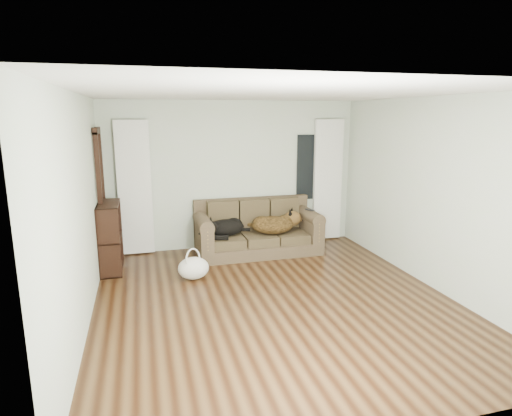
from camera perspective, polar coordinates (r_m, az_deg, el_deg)
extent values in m
plane|color=black|center=(5.67, 2.50, -12.19)|extent=(5.00, 5.00, 0.00)
plane|color=white|center=(5.17, 2.78, 15.06)|extent=(5.00, 5.00, 0.00)
cube|color=beige|center=(7.65, -3.09, 4.39)|extent=(4.50, 0.04, 2.60)
cube|color=beige|center=(5.07, -22.38, -0.60)|extent=(0.04, 5.00, 2.60)
cube|color=beige|center=(6.32, 22.48, 1.79)|extent=(0.04, 5.00, 2.60)
cube|color=white|center=(7.43, -15.88, 2.54)|extent=(0.55, 0.08, 2.25)
cube|color=white|center=(8.16, 9.52, 3.68)|extent=(0.55, 0.08, 2.25)
cube|color=black|center=(8.04, 7.16, 5.42)|extent=(0.50, 0.03, 1.20)
cube|color=black|center=(7.11, -19.87, 1.02)|extent=(0.07, 0.60, 2.10)
cube|color=#2C241B|center=(7.39, 0.25, -2.59)|extent=(2.10, 0.91, 0.86)
ellipsoid|color=black|center=(7.24, -4.31, -2.70)|extent=(0.73, 0.57, 0.28)
ellipsoid|color=black|center=(7.39, 2.52, -2.29)|extent=(0.84, 0.66, 0.33)
cube|color=black|center=(7.52, 7.20, -0.25)|extent=(0.14, 0.20, 0.02)
ellipsoid|color=silver|center=(6.36, -8.35, -7.98)|extent=(0.55, 0.50, 0.33)
cube|color=black|center=(6.93, -18.83, -3.87)|extent=(0.39, 0.86, 1.05)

